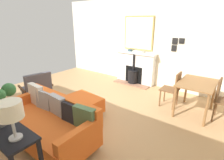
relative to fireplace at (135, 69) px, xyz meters
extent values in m
cube|color=tan|center=(2.43, 0.05, -0.47)|extent=(5.27, 6.22, 0.01)
cube|color=silver|center=(-0.21, 0.05, 0.87)|extent=(0.12, 6.22, 2.68)
cube|color=#93664C|center=(0.23, 0.00, -0.45)|extent=(0.30, 1.23, 0.03)
cube|color=white|center=(-0.03, 0.00, 0.03)|extent=(0.23, 1.29, 0.99)
cube|color=black|center=(0.06, 0.00, -0.16)|extent=(0.06, 0.60, 0.55)
cylinder|color=black|center=(0.10, 0.00, -0.23)|extent=(0.33, 0.33, 0.41)
cylinder|color=black|center=(0.10, 0.00, -0.02)|extent=(0.35, 0.35, 0.02)
cylinder|color=black|center=(0.10, 0.00, 0.26)|extent=(0.07, 0.07, 0.53)
cube|color=white|center=(-0.01, 0.00, 0.54)|extent=(0.28, 1.37, 0.05)
cube|color=tan|center=(-0.12, 0.00, 1.14)|extent=(0.04, 1.00, 1.03)
cube|color=silver|center=(-0.10, 0.00, 1.14)|extent=(0.01, 0.92, 0.95)
cylinder|color=#334C56|center=(-0.03, -0.24, 0.59)|extent=(0.15, 0.15, 0.05)
torus|color=#334C56|center=(-0.03, -0.24, 0.61)|extent=(0.15, 0.15, 0.01)
cylinder|color=#9E9384|center=(-0.03, 0.25, 0.60)|extent=(0.11, 0.11, 0.05)
torus|color=#9E9384|center=(-0.03, 0.25, 0.62)|extent=(0.11, 0.11, 0.01)
cylinder|color=#B2B2B7|center=(3.84, -0.50, -0.42)|extent=(0.04, 0.04, 0.10)
cylinder|color=#B2B2B7|center=(3.17, -0.50, -0.42)|extent=(0.04, 0.04, 0.10)
cylinder|color=#B2B2B7|center=(3.18, 1.06, -0.42)|extent=(0.04, 0.04, 0.10)
cube|color=orange|center=(3.51, 0.28, -0.21)|extent=(0.83, 1.84, 0.32)
cube|color=orange|center=(3.15, 0.28, 0.12)|extent=(0.14, 1.84, 0.33)
cube|color=orange|center=(3.51, -0.58, 0.05)|extent=(0.79, 0.12, 0.19)
cube|color=orange|center=(3.51, 1.14, 0.05)|extent=(0.79, 0.12, 0.19)
cube|color=beige|center=(3.25, -0.39, 0.14)|extent=(0.15, 0.42, 0.42)
cube|color=#99999E|center=(3.25, -0.10, 0.11)|extent=(0.18, 0.36, 0.36)
cube|color=#99999E|center=(3.25, 0.30, 0.12)|extent=(0.14, 0.38, 0.37)
cube|color=black|center=(3.25, 0.65, 0.10)|extent=(0.15, 0.33, 0.34)
cube|color=#4C6B47|center=(3.25, 0.98, 0.12)|extent=(0.16, 0.38, 0.37)
cylinder|color=#B2B2B7|center=(2.72, -0.22, -0.42)|extent=(0.03, 0.03, 0.09)
cylinder|color=#B2B2B7|center=(2.78, 0.41, -0.42)|extent=(0.03, 0.03, 0.09)
cylinder|color=#B2B2B7|center=(2.23, -0.17, -0.42)|extent=(0.03, 0.03, 0.09)
cylinder|color=#B2B2B7|center=(2.29, 0.46, -0.42)|extent=(0.03, 0.03, 0.09)
cube|color=orange|center=(2.51, 0.12, -0.22)|extent=(0.70, 0.85, 0.31)
cube|color=#4C3321|center=(2.51, -1.37, -0.28)|extent=(0.05, 0.05, 0.37)
cube|color=#4C3321|center=(3.01, -1.47, -0.28)|extent=(0.05, 0.05, 0.37)
cube|color=#4C3321|center=(2.61, -0.91, -0.28)|extent=(0.05, 0.05, 0.37)
cube|color=#4C3321|center=(3.11, -1.01, -0.28)|extent=(0.05, 0.05, 0.37)
cube|color=#4C4C56|center=(2.81, -1.19, -0.08)|extent=(0.70, 0.67, 0.08)
cube|color=#4C4C56|center=(2.86, -0.94, 0.17)|extent=(0.61, 0.23, 0.42)
cube|color=#4C3321|center=(2.50, -1.13, 0.01)|extent=(0.14, 0.53, 0.04)
cube|color=#4C3321|center=(3.12, -1.25, 0.01)|extent=(0.14, 0.53, 0.04)
cylinder|color=#B2B2B7|center=(4.21, 0.91, 0.33)|extent=(0.14, 0.14, 0.02)
cylinder|color=#B2B2B7|center=(4.21, 0.91, 0.46)|extent=(0.03, 0.03, 0.23)
cylinder|color=silver|center=(4.21, 0.91, 0.66)|extent=(0.25, 0.25, 0.18)
sphere|color=#2D6633|center=(4.02, 0.46, 0.71)|extent=(0.17, 0.17, 0.17)
cylinder|color=olive|center=(0.50, 1.76, -0.11)|extent=(0.05, 0.05, 0.71)
cylinder|color=olive|center=(1.40, 1.76, -0.11)|extent=(0.05, 0.05, 0.71)
cylinder|color=olive|center=(0.50, 2.37, -0.11)|extent=(0.05, 0.05, 0.71)
cylinder|color=olive|center=(1.40, 2.37, -0.11)|extent=(0.05, 0.05, 0.71)
cube|color=olive|center=(0.95, 2.07, 0.25)|extent=(1.00, 0.71, 0.03)
cylinder|color=brown|center=(0.79, 1.33, -0.25)|extent=(0.03, 0.03, 0.42)
cylinder|color=brown|center=(1.11, 1.34, -0.25)|extent=(0.03, 0.03, 0.42)
cylinder|color=brown|center=(0.79, 1.65, -0.25)|extent=(0.03, 0.03, 0.42)
cylinder|color=brown|center=(1.11, 1.66, -0.25)|extent=(0.03, 0.03, 0.42)
cube|color=brown|center=(0.95, 1.49, -0.03)|extent=(0.41, 0.41, 0.02)
cube|color=brown|center=(0.95, 1.66, 0.19)|extent=(0.36, 0.04, 0.43)
cylinder|color=brown|center=(1.10, 2.48, -0.25)|extent=(0.03, 0.03, 0.44)
cylinder|color=brown|center=(0.78, 2.49, -0.25)|extent=(0.03, 0.03, 0.44)
cube|color=brown|center=(0.94, 2.47, 0.21)|extent=(0.36, 0.05, 0.43)
cube|color=black|center=(-0.13, 1.15, 0.98)|extent=(0.02, 0.15, 0.17)
cube|color=black|center=(-0.13, 1.33, 1.00)|extent=(0.02, 0.14, 0.15)
cube|color=black|center=(-0.13, 1.14, 0.78)|extent=(0.02, 0.14, 0.17)
camera|label=1|loc=(4.82, 2.68, 1.53)|focal=27.50mm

